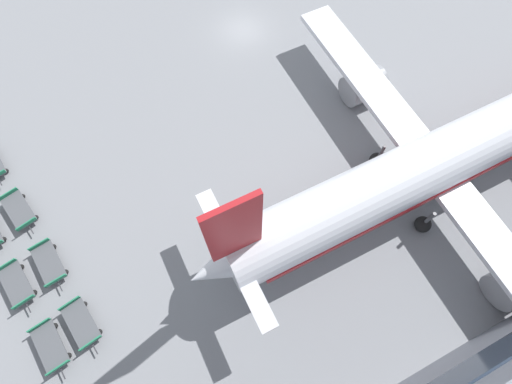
{
  "coord_description": "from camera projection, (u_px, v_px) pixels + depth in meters",
  "views": [
    {
      "loc": [
        25.65,
        -11.56,
        26.61
      ],
      "look_at": [
        15.38,
        -6.41,
        1.31
      ],
      "focal_mm": 28.0,
      "sensor_mm": 36.0,
      "label": 1
    }
  ],
  "objects": [
    {
      "name": "baggage_dolly_row_mid_a_col_d",
      "position": [
        49.0,
        263.0,
        26.55
      ],
      "size": [
        3.78,
        1.85,
        0.92
      ],
      "color": "#515459",
      "rests_on": "ground_plane"
    },
    {
      "name": "baggage_dolly_row_near_col_e",
      "position": [
        50.0,
        346.0,
        24.41
      ],
      "size": [
        3.79,
        1.87,
        0.92
      ],
      "color": "#515459",
      "rests_on": "ground_plane"
    },
    {
      "name": "baggage_dolly_row_mid_a_col_e",
      "position": [
        81.0,
        323.0,
        24.97
      ],
      "size": [
        3.79,
        1.93,
        0.92
      ],
      "color": "#515459",
      "rests_on": "ground_plane"
    },
    {
      "name": "baggage_dolly_row_mid_a_col_c",
      "position": [
        19.0,
        210.0,
        28.12
      ],
      "size": [
        3.79,
        2.07,
        0.92
      ],
      "color": "#515459",
      "rests_on": "ground_plane"
    },
    {
      "name": "baggage_dolly_row_near_col_d",
      "position": [
        16.0,
        284.0,
        25.97
      ],
      "size": [
        3.79,
        1.95,
        0.92
      ],
      "color": "#515459",
      "rests_on": "ground_plane"
    },
    {
      "name": "ground_plane",
      "position": [
        243.0,
        30.0,
        35.86
      ],
      "size": [
        500.0,
        500.0,
        0.0
      ],
      "primitive_type": "plane",
      "color": "gray"
    },
    {
      "name": "airplane",
      "position": [
        448.0,
        156.0,
        26.62
      ],
      "size": [
        32.34,
        37.69,
        11.64
      ],
      "color": "silver",
      "rests_on": "ground_plane"
    }
  ]
}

